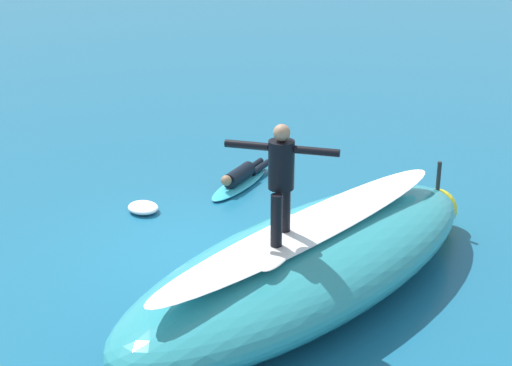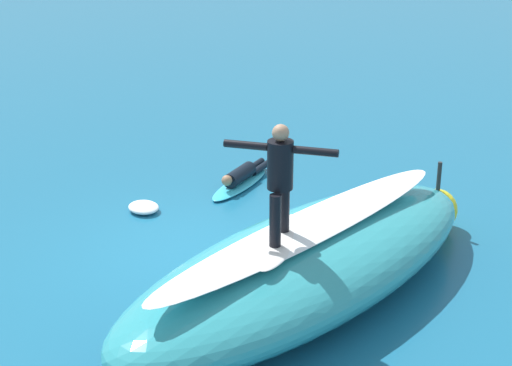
{
  "view_description": "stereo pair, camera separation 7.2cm",
  "coord_description": "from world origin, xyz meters",
  "px_view_note": "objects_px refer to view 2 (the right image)",
  "views": [
    {
      "loc": [
        4.87,
        10.96,
        5.98
      ],
      "look_at": [
        -1.03,
        0.09,
        1.03
      ],
      "focal_mm": 57.62,
      "sensor_mm": 36.0,
      "label": 1
    },
    {
      "loc": [
        4.81,
        11.0,
        5.98
      ],
      "look_at": [
        -1.03,
        0.09,
        1.03
      ],
      "focal_mm": 57.62,
      "sensor_mm": 36.0,
      "label": 2
    }
  ],
  "objects_px": {
    "surfboard_riding": "(279,241)",
    "surfboard_paddling": "(240,184)",
    "buoy_marker": "(436,209)",
    "surfer_paddling": "(243,173)",
    "surfer_riding": "(280,173)"
  },
  "relations": [
    {
      "from": "surfer_riding",
      "to": "surfboard_paddling",
      "type": "distance_m",
      "value": 5.3
    },
    {
      "from": "surfboard_riding",
      "to": "buoy_marker",
      "type": "bearing_deg",
      "value": 151.53
    },
    {
      "from": "surfboard_riding",
      "to": "surfboard_paddling",
      "type": "height_order",
      "value": "surfboard_riding"
    },
    {
      "from": "surfboard_riding",
      "to": "surfer_riding",
      "type": "bearing_deg",
      "value": 0.0
    },
    {
      "from": "surfboard_paddling",
      "to": "surfer_paddling",
      "type": "relative_size",
      "value": 1.29
    },
    {
      "from": "surfboard_paddling",
      "to": "buoy_marker",
      "type": "relative_size",
      "value": 1.58
    },
    {
      "from": "surfboard_paddling",
      "to": "buoy_marker",
      "type": "height_order",
      "value": "buoy_marker"
    },
    {
      "from": "surfer_riding",
      "to": "surfer_paddling",
      "type": "distance_m",
      "value": 5.33
    },
    {
      "from": "surfboard_riding",
      "to": "surfer_paddling",
      "type": "xyz_separation_m",
      "value": [
        -1.83,
        -4.63,
        -0.94
      ]
    },
    {
      "from": "surfboard_paddling",
      "to": "buoy_marker",
      "type": "bearing_deg",
      "value": 87.67
    },
    {
      "from": "surfer_riding",
      "to": "surfer_paddling",
      "type": "height_order",
      "value": "surfer_riding"
    },
    {
      "from": "buoy_marker",
      "to": "surfboard_paddling",
      "type": "bearing_deg",
      "value": -58.32
    },
    {
      "from": "surfboard_paddling",
      "to": "surfer_paddling",
      "type": "bearing_deg",
      "value": 180.0
    },
    {
      "from": "surfboard_paddling",
      "to": "surfer_paddling",
      "type": "height_order",
      "value": "surfer_paddling"
    },
    {
      "from": "surfboard_paddling",
      "to": "surfboard_riding",
      "type": "bearing_deg",
      "value": 35.26
    }
  ]
}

